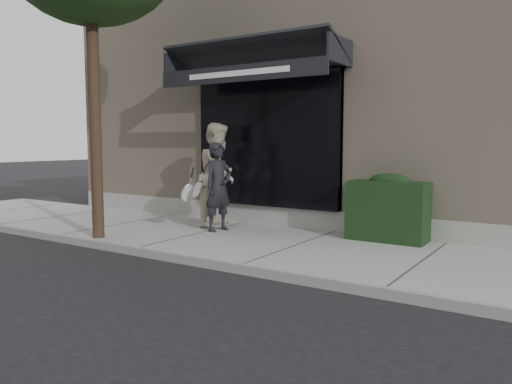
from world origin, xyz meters
The scene contains 7 objects.
ground centered at (0.00, 0.00, 0.00)m, with size 80.00×80.00×0.00m, color black.
sidewalk centered at (0.00, 0.00, 0.06)m, with size 20.00×3.00×0.12m, color gray.
curb centered at (0.00, -1.55, 0.07)m, with size 20.00×0.10×0.14m, color gray.
building_facade centered at (-0.01, 4.96, 2.74)m, with size 14.30×8.04×5.64m.
hedge centered at (1.10, 1.25, 0.66)m, with size 1.30×0.70×1.14m.
pedestrian_front centered at (-1.86, 0.37, 0.95)m, with size 0.75×0.91×1.65m.
pedestrian_back centered at (-2.20, 0.84, 1.14)m, with size 0.96×1.13×2.03m.
Camera 1 is at (3.81, -6.97, 1.77)m, focal length 35.00 mm.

